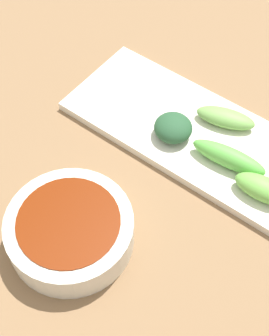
# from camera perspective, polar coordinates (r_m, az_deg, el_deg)

# --- Properties ---
(tabletop) EXTENTS (2.10, 2.10, 0.02)m
(tabletop) POSITION_cam_1_polar(r_m,az_deg,el_deg) (0.62, 0.68, -0.21)
(tabletop) COLOR olive
(tabletop) RESTS_ON ground
(sauce_bowl) EXTENTS (0.14, 0.14, 0.04)m
(sauce_bowl) POSITION_cam_1_polar(r_m,az_deg,el_deg) (0.54, -7.47, -7.17)
(sauce_bowl) COLOR silver
(sauce_bowl) RESTS_ON tabletop
(serving_plate) EXTENTS (0.14, 0.33, 0.01)m
(serving_plate) POSITION_cam_1_polar(r_m,az_deg,el_deg) (0.64, 6.27, 4.44)
(serving_plate) COLOR silver
(serving_plate) RESTS_ON tabletop
(broccoli_stalk_0) EXTENTS (0.04, 0.10, 0.03)m
(broccoli_stalk_0) POSITION_cam_1_polar(r_m,az_deg,el_deg) (0.60, 10.91, 1.22)
(broccoli_stalk_0) COLOR #5CB846
(broccoli_stalk_0) RESTS_ON serving_plate
(broccoli_leafy_1) EXTENTS (0.05, 0.05, 0.03)m
(broccoli_leafy_1) POSITION_cam_1_polar(r_m,az_deg,el_deg) (0.62, 4.52, 4.70)
(broccoli_leafy_1) COLOR #265130
(broccoli_leafy_1) RESTS_ON serving_plate
(broccoli_stalk_2) EXTENTS (0.04, 0.07, 0.03)m
(broccoli_stalk_2) POSITION_cam_1_polar(r_m,az_deg,el_deg) (0.58, 14.87, -2.39)
(broccoli_stalk_2) COLOR #6EB949
(broccoli_stalk_2) RESTS_ON serving_plate
(broccoli_stalk_4) EXTENTS (0.05, 0.08, 0.02)m
(broccoli_stalk_4) POSITION_cam_1_polar(r_m,az_deg,el_deg) (0.64, 10.56, 5.75)
(broccoli_stalk_4) COLOR #73A64F
(broccoli_stalk_4) RESTS_ON serving_plate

